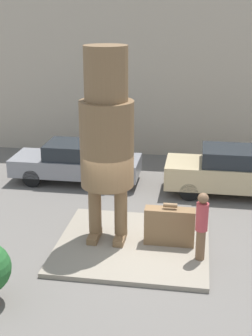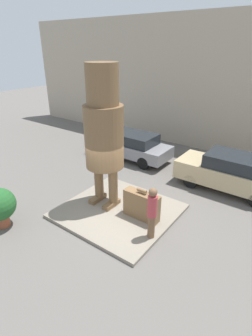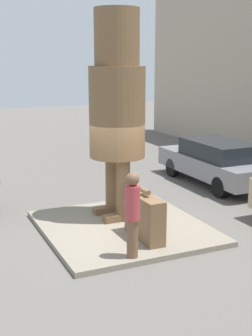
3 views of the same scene
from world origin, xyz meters
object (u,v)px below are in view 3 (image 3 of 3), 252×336
(statue_figure, at_px, (117,99))
(tourist, at_px, (132,212))
(giant_suitcase, at_px, (145,217))
(parked_car_grey, at_px, (216,161))

(statue_figure, relative_size, tourist, 2.88)
(giant_suitcase, relative_size, parked_car_grey, 0.29)
(statue_figure, height_order, parked_car_grey, statue_figure)
(parked_car_grey, bearing_deg, giant_suitcase, 129.42)
(statue_figure, distance_m, giant_suitcase, 2.98)
(giant_suitcase, bearing_deg, statue_figure, 178.08)
(statue_figure, xyz_separation_m, tourist, (2.47, -0.73, -2.01))
(giant_suitcase, relative_size, tourist, 0.74)
(statue_figure, bearing_deg, parked_car_grey, 114.30)
(statue_figure, bearing_deg, giant_suitcase, -1.92)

